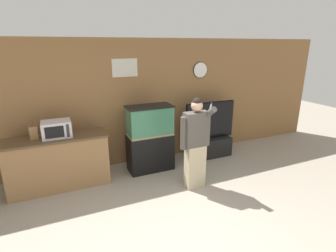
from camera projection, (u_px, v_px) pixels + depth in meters
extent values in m
cube|color=olive|center=(131.00, 103.00, 5.45)|extent=(10.00, 0.06, 2.60)
cube|color=beige|center=(125.00, 68.00, 5.16)|extent=(0.51, 0.02, 0.35)
cylinder|color=white|center=(200.00, 70.00, 5.85)|extent=(0.33, 0.03, 0.33)
cylinder|color=black|center=(200.00, 70.00, 5.85)|extent=(0.36, 0.01, 0.36)
cube|color=olive|center=(59.00, 163.00, 4.64)|extent=(1.67, 0.51, 0.91)
cube|color=#513A24|center=(56.00, 138.00, 4.50)|extent=(1.71, 0.55, 0.03)
cube|color=silver|center=(57.00, 129.00, 4.48)|extent=(0.47, 0.36, 0.28)
cube|color=black|center=(54.00, 132.00, 4.31)|extent=(0.29, 0.01, 0.20)
cube|color=#2D2D33|center=(68.00, 131.00, 4.39)|extent=(0.05, 0.01, 0.22)
cube|color=olive|center=(34.00, 133.00, 4.38)|extent=(0.13, 0.10, 0.22)
cylinder|color=brown|center=(29.00, 124.00, 4.32)|extent=(0.02, 0.02, 0.10)
cylinder|color=brown|center=(32.00, 123.00, 4.33)|extent=(0.02, 0.02, 0.11)
cylinder|color=brown|center=(35.00, 124.00, 4.36)|extent=(0.02, 0.02, 0.08)
cylinder|color=brown|center=(29.00, 123.00, 4.35)|extent=(0.02, 0.02, 0.10)
cylinder|color=brown|center=(32.00, 123.00, 4.37)|extent=(0.02, 0.02, 0.11)
cylinder|color=brown|center=(36.00, 123.00, 4.39)|extent=(0.02, 0.02, 0.07)
cube|color=black|center=(150.00, 152.00, 5.33)|extent=(0.90, 0.45, 0.74)
cube|color=#937F5B|center=(150.00, 134.00, 5.22)|extent=(0.87, 0.44, 0.04)
cube|color=#387556|center=(150.00, 121.00, 5.13)|extent=(0.86, 0.44, 0.58)
cube|color=black|center=(149.00, 107.00, 5.05)|extent=(0.90, 0.45, 0.03)
cube|color=black|center=(209.00, 147.00, 6.01)|extent=(1.00, 0.40, 0.44)
cube|color=black|center=(210.00, 121.00, 5.82)|extent=(1.18, 0.05, 0.82)
cube|color=black|center=(210.00, 120.00, 5.84)|extent=(1.21, 0.01, 0.85)
cube|color=#BCAD89|center=(195.00, 166.00, 4.66)|extent=(0.34, 0.19, 0.80)
cube|color=#4C4742|center=(196.00, 129.00, 4.46)|extent=(0.43, 0.21, 0.60)
sphere|color=tan|center=(197.00, 106.00, 4.33)|extent=(0.20, 0.20, 0.20)
sphere|color=black|center=(197.00, 103.00, 4.32)|extent=(0.16, 0.16, 0.16)
cylinder|color=#4C4742|center=(184.00, 133.00, 4.38)|extent=(0.11, 0.11, 0.57)
cylinder|color=#4C4742|center=(210.00, 113.00, 4.32)|extent=(0.10, 0.31, 0.26)
cylinder|color=white|center=(211.00, 107.00, 4.27)|extent=(0.02, 0.06, 0.11)
cylinder|color=#2856B2|center=(212.00, 104.00, 4.24)|extent=(0.02, 0.03, 0.05)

